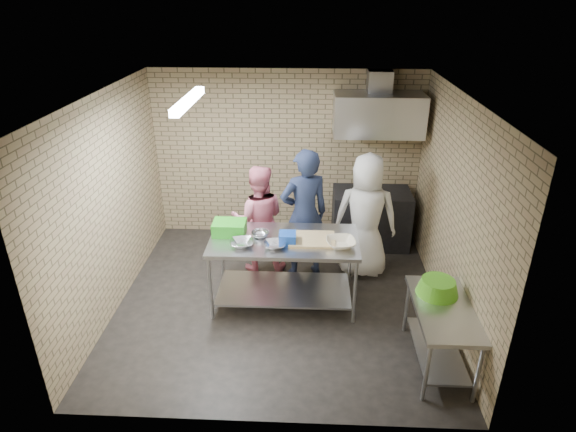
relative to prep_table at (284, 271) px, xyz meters
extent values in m
plane|color=black|center=(-0.06, 0.01, -0.47)|extent=(4.20, 4.20, 0.00)
plane|color=black|center=(-0.06, 0.01, 2.23)|extent=(4.20, 4.20, 0.00)
cube|color=tan|center=(-0.06, 2.01, 0.88)|extent=(4.20, 0.06, 2.70)
cube|color=tan|center=(-0.06, -1.99, 0.88)|extent=(4.20, 0.06, 2.70)
cube|color=tan|center=(-2.16, 0.01, 0.88)|extent=(0.06, 4.00, 2.70)
cube|color=tan|center=(2.04, 0.01, 0.88)|extent=(0.06, 4.00, 2.70)
cube|color=#B4B5BB|center=(0.00, 0.00, 0.00)|extent=(1.86, 0.93, 0.93)
cube|color=silver|center=(1.74, -1.09, -0.09)|extent=(0.60, 1.20, 0.75)
cube|color=black|center=(1.29, 1.66, -0.02)|extent=(1.20, 0.70, 0.90)
cube|color=silver|center=(1.29, 1.71, 1.63)|extent=(1.30, 0.60, 0.60)
cube|color=#A5A8AD|center=(1.29, 1.86, 2.08)|extent=(0.35, 0.30, 0.30)
cube|color=#3F2B19|center=(1.59, 1.90, 1.45)|extent=(0.80, 0.20, 0.04)
cube|color=white|center=(-1.06, 0.01, 2.17)|extent=(0.10, 1.25, 0.08)
cube|color=#249A1C|center=(-0.70, 0.12, 0.55)|extent=(0.41, 0.31, 0.17)
cube|color=#1746AE|center=(0.05, -0.10, 0.53)|extent=(0.21, 0.21, 0.13)
cube|color=#D4B57A|center=(0.35, -0.02, 0.48)|extent=(0.57, 0.43, 0.03)
imported|color=#ACAFB3|center=(-0.50, -0.20, 0.50)|extent=(0.33, 0.33, 0.07)
imported|color=#AEB0B5|center=(-0.30, 0.05, 0.50)|extent=(0.25, 0.25, 0.07)
imported|color=silver|center=(-0.10, -0.22, 0.50)|extent=(0.30, 0.30, 0.07)
imported|color=beige|center=(0.70, -0.15, 0.51)|extent=(0.40, 0.40, 0.09)
cylinder|color=#B22619|center=(1.34, 1.90, 1.56)|extent=(0.07, 0.07, 0.18)
cylinder|color=green|center=(1.74, 1.90, 1.55)|extent=(0.06, 0.06, 0.15)
imported|color=#141634|center=(0.24, 0.69, 0.48)|extent=(0.80, 0.66, 1.89)
imported|color=pink|center=(-0.40, 0.81, 0.34)|extent=(0.82, 0.66, 1.60)
imported|color=white|center=(1.10, 0.78, 0.43)|extent=(0.92, 0.65, 1.79)
camera|label=1|loc=(0.30, -5.31, 3.32)|focal=30.11mm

